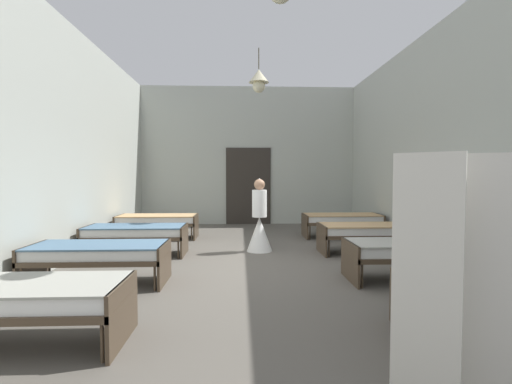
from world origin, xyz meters
The scene contains 12 objects.
ground_plane centered at (0.00, 0.00, -0.05)m, with size 7.26×11.43×0.10m, color #59544C.
room_shell centered at (0.00, 1.38, 2.16)m, with size 7.06×11.03×4.31m.
bed_left_row_0 centered at (-2.28, -2.85, 0.44)m, with size 1.90×0.84×0.57m.
bed_right_row_0 centered at (2.28, -2.85, 0.44)m, with size 1.90×0.84×0.57m.
bed_left_row_1 centered at (-2.28, -0.95, 0.44)m, with size 1.90×0.84×0.57m.
bed_right_row_1 centered at (2.28, -0.95, 0.44)m, with size 1.90×0.84×0.57m.
bed_left_row_2 centered at (-2.28, 0.95, 0.44)m, with size 1.90×0.84×0.57m.
bed_right_row_2 centered at (2.28, 0.95, 0.44)m, with size 1.90×0.84×0.57m.
bed_left_row_3 centered at (-2.28, 2.85, 0.44)m, with size 1.90×0.84×0.57m.
bed_right_row_3 centered at (2.28, 2.85, 0.44)m, with size 1.90×0.84×0.57m.
nurse_near_aisle centered at (0.13, 1.23, 0.53)m, with size 0.52×0.52×1.49m.
privacy_screen centered at (1.33, -3.98, 0.85)m, with size 1.22×0.30×1.70m.
Camera 1 is at (-0.27, -6.27, 1.56)m, focal length 26.06 mm.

